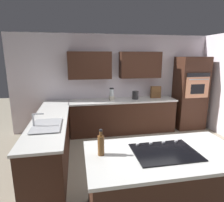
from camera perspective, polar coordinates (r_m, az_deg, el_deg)
The scene contains 15 objects.
ground_plane at distance 3.99m, azimuth 10.71°, elevation -17.86°, with size 14.00×14.00×0.00m, color #9E937F.
wall_back at distance 5.39m, azimuth 2.81°, elevation 6.58°, with size 6.00×0.44×2.60m.
lower_cabinets_back at distance 5.29m, azimuth 3.17°, elevation -4.61°, with size 2.80×0.60×0.86m, color #381E14.
countertop_back at distance 5.17m, azimuth 3.23°, elevation 0.15°, with size 2.84×0.64×0.04m, color silver.
lower_cabinets_side at distance 4.08m, azimuth -17.17°, elevation -10.69°, with size 0.60×2.90×0.86m, color #381E14.
countertop_side at distance 3.93m, azimuth -17.61°, elevation -4.66°, with size 0.64×2.94×0.04m, color silver.
island_base at distance 2.75m, azimuth 14.66°, elevation -23.15°, with size 1.83×0.92×0.86m, color #381E14.
island_top at distance 2.51m, azimuth 15.27°, elevation -14.82°, with size 1.91×1.00×0.04m, color silver.
wall_oven at distance 5.91m, azimuth 21.98°, elevation 2.16°, with size 0.80×0.66×2.02m.
sink_unit at distance 3.41m, azimuth -18.84°, elevation -6.78°, with size 0.46×0.70×0.23m.
cooktop at distance 2.51m, azimuth 15.25°, elevation -14.20°, with size 0.76×0.56×0.03m.
blender at distance 5.10m, azimuth -0.10°, elevation 1.82°, with size 0.15×0.15×0.32m.
spice_rack at distance 5.50m, azimuth 12.72°, elevation 2.59°, with size 0.28×0.11×0.32m.
kettle at distance 5.26m, azimuth 6.88°, elevation 1.74°, with size 0.17×0.17×0.22m, color #262628.
oil_bottle at distance 2.32m, azimuth -3.27°, elevation -12.70°, with size 0.08×0.08×0.32m.
Camera 1 is at (1.31, 3.17, 2.04)m, focal length 31.06 mm.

